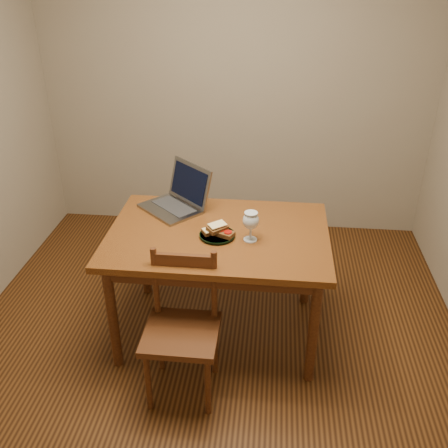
# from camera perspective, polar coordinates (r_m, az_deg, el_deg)

# --- Properties ---
(floor) EXTENTS (3.20, 3.20, 0.02)m
(floor) POSITION_cam_1_polar(r_m,az_deg,el_deg) (3.31, -1.34, -13.16)
(floor) COLOR black
(floor) RESTS_ON ground
(back_wall) EXTENTS (3.20, 0.02, 2.60)m
(back_wall) POSITION_cam_1_polar(r_m,az_deg,el_deg) (4.16, 1.36, 16.27)
(back_wall) COLOR gray
(back_wall) RESTS_ON floor
(front_wall) EXTENTS (3.20, 0.02, 2.60)m
(front_wall) POSITION_cam_1_polar(r_m,az_deg,el_deg) (1.27, -11.70, -17.15)
(front_wall) COLOR gray
(front_wall) RESTS_ON floor
(table) EXTENTS (1.30, 0.90, 0.74)m
(table) POSITION_cam_1_polar(r_m,az_deg,el_deg) (2.99, -0.66, -2.37)
(table) COLOR #431C0B
(table) RESTS_ON floor
(chair) EXTENTS (0.40, 0.38, 0.42)m
(chair) POSITION_cam_1_polar(r_m,az_deg,el_deg) (2.71, -4.86, -11.22)
(chair) COLOR #37170B
(chair) RESTS_ON floor
(plate) EXTENTS (0.21, 0.21, 0.02)m
(plate) POSITION_cam_1_polar(r_m,az_deg,el_deg) (2.89, -0.77, -1.31)
(plate) COLOR black
(plate) RESTS_ON table
(sandwich_cheese) EXTENTS (0.12, 0.11, 0.03)m
(sandwich_cheese) POSITION_cam_1_polar(r_m,az_deg,el_deg) (2.89, -1.44, -0.75)
(sandwich_cheese) COLOR #381E0C
(sandwich_cheese) RESTS_ON plate
(sandwich_tomato) EXTENTS (0.13, 0.11, 0.04)m
(sandwich_tomato) POSITION_cam_1_polar(r_m,az_deg,el_deg) (2.87, -0.00, -0.99)
(sandwich_tomato) COLOR #381E0C
(sandwich_tomato) RESTS_ON plate
(sandwich_top) EXTENTS (0.13, 0.13, 0.04)m
(sandwich_top) POSITION_cam_1_polar(r_m,az_deg,el_deg) (2.87, -0.77, -0.38)
(sandwich_top) COLOR #381E0C
(sandwich_top) RESTS_ON plate
(milk_glass) EXTENTS (0.09, 0.09, 0.18)m
(milk_glass) POSITION_cam_1_polar(r_m,az_deg,el_deg) (2.82, 3.07, -0.26)
(milk_glass) COLOR white
(milk_glass) RESTS_ON table
(laptop) EXTENTS (0.50, 0.50, 0.27)m
(laptop) POSITION_cam_1_polar(r_m,az_deg,el_deg) (3.22, -5.15, 3.13)
(laptop) COLOR slate
(laptop) RESTS_ON table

